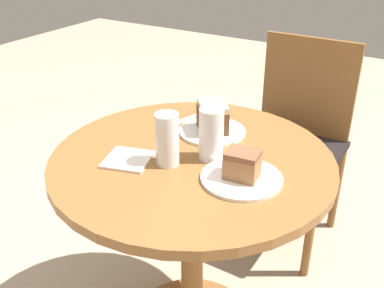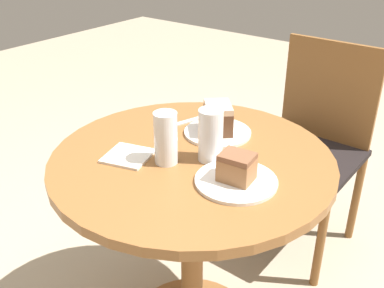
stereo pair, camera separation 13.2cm
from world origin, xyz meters
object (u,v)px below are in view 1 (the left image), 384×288
Objects in this scene: glass_water at (167,143)px; cake_slice_near at (212,117)px; chair at (293,138)px; plate_near at (212,131)px; glass_lemonade at (211,137)px; cake_slice_far at (242,164)px; plate_far at (241,178)px.

cake_slice_near is at bearing 87.10° from glass_water.
chair reaches higher than plate_near.
plate_near is at bearing 87.10° from glass_water.
plate_near is 1.39× the size of glass_lemonade.
plate_near is 0.30m from cake_slice_far.
glass_water reaches higher than cake_slice_near.
plate_near is at bearing 134.20° from cake_slice_far.
chair is at bearing 89.11° from glass_lemonade.
cake_slice_near reaches higher than plate_near.
chair reaches higher than cake_slice_near.
plate_near is 0.98× the size of plate_far.
plate_near is at bearing 117.37° from glass_lemonade.
glass_lemonade is at bearing 154.35° from plate_far.
plate_far is (0.21, -0.22, 0.00)m from plate_near.
cake_slice_far is (-0.00, 0.00, 0.04)m from plate_far.
plate_near is 0.30m from plate_far.
glass_lemonade is at bearing -62.63° from plate_near.
plate_far is 0.04m from cake_slice_far.
glass_lemonade is (0.08, -0.15, 0.07)m from plate_near.
chair is 6.58× the size of cake_slice_near.
cake_slice_far is 0.62× the size of glass_lemonade.
glass_water is at bearing -172.67° from cake_slice_far.
glass_water is at bearing -135.11° from glass_lemonade.
chair is 0.66m from plate_near.
glass_lemonade is at bearing -62.63° from cake_slice_near.
cake_slice_far is (0.21, -0.22, 0.04)m from plate_near.
plate_near is 1.41× the size of glass_water.
glass_water reaches higher than plate_far.
glass_lemonade is (-0.01, -0.75, 0.33)m from chair.
cake_slice_far is 0.22m from glass_water.
cake_slice_far is at bearing -25.65° from glass_lemonade.
cake_slice_near is 0.24m from glass_water.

